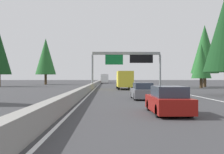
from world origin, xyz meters
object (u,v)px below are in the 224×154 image
object	(u,v)px
sedan_near_right	(130,82)
minivan_distant_a	(105,80)
conifer_right_mid	(205,49)
box_truck_distant_b	(124,79)
sign_gantry_overhead	(127,59)
sedan_far_center	(142,91)
bus_far_left	(105,78)
conifer_left_mid	(46,56)
conifer_right_near	(201,61)
sedan_near_center	(168,101)

from	to	relation	value
sedan_near_right	minivan_distant_a	distance (m)	39.81
minivan_distant_a	conifer_right_mid	xyz separation A→B (m)	(-59.25, -20.86, 6.82)
box_truck_distant_b	sedan_near_right	world-z (taller)	box_truck_distant_b
sign_gantry_overhead	sedan_far_center	world-z (taller)	sign_gantry_overhead
box_truck_distant_b	minivan_distant_a	xyz separation A→B (m)	(70.02, 3.61, -0.66)
sign_gantry_overhead	bus_far_left	world-z (taller)	sign_gantry_overhead
sedan_far_center	conifer_left_mid	distance (m)	56.40
conifer_left_mid	conifer_right_near	bearing A→B (deg)	-127.68
sedan_near_center	sedan_near_right	bearing A→B (deg)	-3.19
minivan_distant_a	conifer_right_near	bearing A→B (deg)	-164.50
box_truck_distant_b	conifer_right_near	bearing A→B (deg)	-71.66
bus_far_left	conifer_right_near	size ratio (longest dim) A/B	1.41
minivan_distant_a	conifer_right_mid	world-z (taller)	conifer_right_mid
box_truck_distant_b	minivan_distant_a	bearing A→B (deg)	2.95
sedan_far_center	box_truck_distant_b	size ratio (longest dim) A/B	0.52
sign_gantry_overhead	box_truck_distant_b	world-z (taller)	sign_gantry_overhead
sedan_near_center	conifer_right_mid	bearing A→B (deg)	-22.03
sedan_near_center	conifer_left_mid	size ratio (longest dim) A/B	0.34
minivan_distant_a	conifer_right_mid	distance (m)	63.18
sedan_near_right	conifer_left_mid	distance (m)	24.51
sedan_near_right	minivan_distant_a	size ratio (longest dim) A/B	0.88
sedan_near_right	conifer_left_mid	xyz separation A→B (m)	(0.32, 23.46, 7.09)
conifer_right_mid	conifer_left_mid	bearing A→B (deg)	61.06
sign_gantry_overhead	conifer_right_mid	bearing A→B (deg)	-68.89
sedan_near_center	conifer_right_near	size ratio (longest dim) A/B	0.54
box_truck_distant_b	conifer_right_near	distance (m)	15.61
bus_far_left	conifer_right_near	world-z (taller)	conifer_right_near
conifer_right_mid	bus_far_left	bearing A→B (deg)	27.03
sedan_far_center	conifer_left_mid	size ratio (longest dim) A/B	0.34
sedan_far_center	sedan_near_center	bearing A→B (deg)	-179.72
box_truck_distant_b	bus_far_left	size ratio (longest dim) A/B	0.74
box_truck_distant_b	conifer_right_mid	distance (m)	21.25
sedan_far_center	conifer_right_near	world-z (taller)	conifer_right_near
sedan_far_center	conifer_right_near	size ratio (longest dim) A/B	0.54
sign_gantry_overhead	sedan_near_right	size ratio (longest dim) A/B	2.88
sedan_near_center	box_truck_distant_b	xyz separation A→B (m)	(31.16, 0.29, 0.93)
sedan_near_center	bus_far_left	world-z (taller)	bus_far_left
sedan_near_center	bus_far_left	bearing A→B (deg)	2.64
bus_far_left	conifer_right_mid	distance (m)	46.14
box_truck_distant_b	bus_far_left	bearing A→B (deg)	3.92
sedan_near_right	conifer_left_mid	size ratio (longest dim) A/B	0.34
conifer_right_near	conifer_right_mid	size ratio (longest dim) A/B	0.64
sign_gantry_overhead	conifer_right_near	world-z (taller)	conifer_right_near
box_truck_distant_b	minivan_distant_a	distance (m)	70.11
sedan_far_center	minivan_distant_a	distance (m)	91.16
conifer_right_mid	conifer_left_mid	size ratio (longest dim) A/B	1.00
conifer_left_mid	sedan_near_right	bearing A→B (deg)	-90.77
sign_gantry_overhead	sedan_far_center	distance (m)	25.90
sign_gantry_overhead	sedan_near_center	bearing A→B (deg)	179.13
box_truck_distant_b	conifer_left_mid	world-z (taller)	conifer_left_mid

